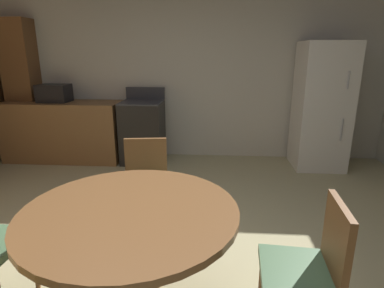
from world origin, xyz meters
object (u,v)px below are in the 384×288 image
(oven_range, at_px, (143,131))
(refrigerator, at_px, (321,107))
(microwave, at_px, (54,93))
(chair_north, at_px, (146,181))
(chair_east, at_px, (311,265))
(dining_table, at_px, (132,233))

(oven_range, relative_size, refrigerator, 0.62)
(microwave, height_order, chair_north, microwave)
(chair_east, bearing_deg, microwave, -41.79)
(chair_east, bearing_deg, dining_table, 0.00)
(oven_range, xyz_separation_m, refrigerator, (2.57, -0.05, 0.41))
(chair_north, bearing_deg, refrigerator, 124.96)
(refrigerator, xyz_separation_m, chair_north, (-2.11, -1.93, -0.38))
(refrigerator, xyz_separation_m, chair_east, (-0.97, -3.01, -0.38))
(oven_range, distance_m, dining_table, 3.05)
(dining_table, bearing_deg, microwave, 122.75)
(microwave, bearing_deg, dining_table, -57.25)
(chair_north, xyz_separation_m, chair_east, (1.13, -1.08, 0.00))
(refrigerator, relative_size, dining_table, 1.43)
(oven_range, relative_size, microwave, 2.50)
(oven_range, height_order, dining_table, oven_range)
(oven_range, distance_m, refrigerator, 2.61)
(dining_table, height_order, chair_north, chair_north)
(refrigerator, distance_m, chair_north, 2.88)
(refrigerator, relative_size, chair_east, 2.02)
(oven_range, xyz_separation_m, chair_north, (0.47, -1.99, 0.03))
(refrigerator, bearing_deg, oven_range, 178.80)
(oven_range, bearing_deg, microwave, -179.84)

